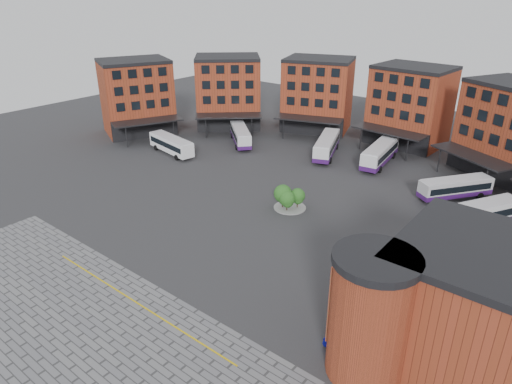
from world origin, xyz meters
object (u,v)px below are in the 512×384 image
Objects in this scene: tree_island at (288,197)px; bus_f at (481,214)px; bus_c at (327,145)px; bus_d at (380,153)px; blue_car at (346,350)px; bus_a at (171,144)px; bus_b at (240,135)px; bus_e at (455,188)px.

tree_island reaches higher than bus_f.
bus_c is 9.41m from bus_d.
bus_c is 48.73m from blue_car.
tree_island is at bearing -90.30° from bus_a.
bus_a is 0.89× the size of bus_d.
bus_b is at bearing -173.18° from bus_d.
bus_e is at bearing -31.14° from bus_c.
bus_d reaches higher than bus_c.
bus_c is 1.21× the size of bus_e.
blue_car is (19.31, -19.18, -1.12)m from tree_island.
bus_c is 30.54m from bus_f.
tree_island is 0.43× the size of bus_b.
bus_d reaches higher than bus_a.
bus_e is at bearing -64.92° from bus_a.
bus_a is at bearing 74.95° from blue_car.
bus_d is 15.54m from bus_e.
bus_a is 36.52m from bus_d.
tree_island reaches higher than bus_e.
bus_f is at bearing -16.46° from bus_e.
bus_b is at bearing 61.01° from blue_car.
bus_c is at bearing 107.71° from tree_island.
bus_e is (39.77, 0.33, -0.08)m from bus_b.
bus_a is 27.76m from bus_c.
bus_f reaches higher than bus_a.
blue_car is (42.56, -36.54, -1.06)m from bus_b.
tree_island is at bearing -123.25° from bus_f.
bus_e is 2.55× the size of blue_car.
tree_island reaches higher than bus_a.
bus_a is 0.91× the size of bus_c.
bus_c reaches higher than blue_car.
bus_f is at bearing -56.44° from bus_b.
tree_island is at bearing 56.84° from blue_car.
bus_b is (-23.25, 17.36, -0.06)m from tree_island.
bus_c reaches higher than bus_e.
bus_a is at bearing -164.70° from bus_b.
bus_d is 1.23× the size of bus_e.
bus_f is at bearing 27.14° from tree_island.
blue_car is (-2.30, -30.25, -1.09)m from bus_f.
tree_island is 0.43× the size of bus_e.
bus_c is 0.98× the size of bus_d.
blue_car is (2.79, -36.87, -0.99)m from bus_e.
tree_island is at bearing -102.69° from bus_d.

